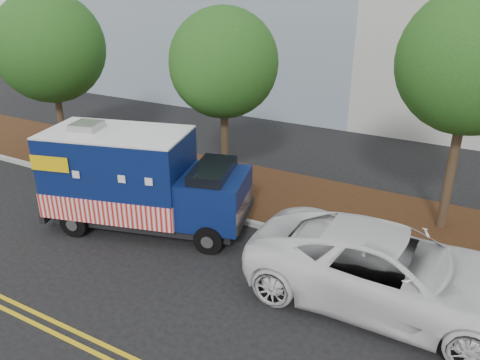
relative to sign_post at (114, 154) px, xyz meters
The scene contains 11 objects.
ground 3.81m from the sign_post, 27.96° to the right, with size 120.00×120.00×0.00m, color black.
curb 3.40m from the sign_post, ahead, with size 120.00×0.18×0.15m, color #9E9E99.
mulch_strip 3.84m from the sign_post, 29.41° to the left, with size 120.00×4.00×0.15m, color black.
centerline_near 7.03m from the sign_post, 62.52° to the right, with size 120.00×0.10×0.01m, color gold.
centerline_far 7.25m from the sign_post, 63.44° to the right, with size 120.00×0.10×0.01m, color gold.
tree_a 5.15m from the sign_post, 163.24° to the left, with size 4.14×4.14×6.48m.
tree_b 4.98m from the sign_post, 24.25° to the left, with size 3.47×3.47×6.08m.
tree_c 11.34m from the sign_post, 11.38° to the left, with size 3.77×3.77×6.75m.
sign_post is the anchor object (origin of this frame).
food_truck 3.28m from the sign_post, 35.48° to the right, with size 6.20×3.61×3.09m.
white_car 10.12m from the sign_post, 11.59° to the right, with size 2.91×6.30×1.75m, color white.
Camera 1 is at (8.03, -9.52, 6.77)m, focal length 35.00 mm.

